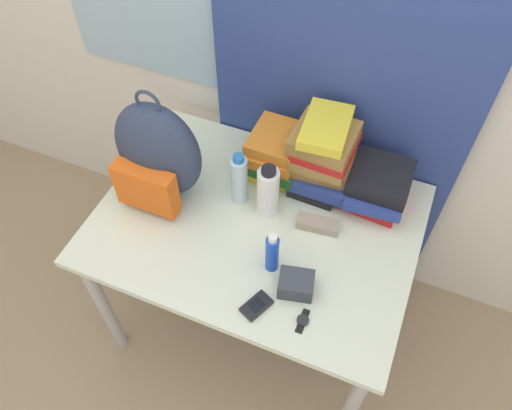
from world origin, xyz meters
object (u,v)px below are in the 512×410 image
(sunscreen_bottle, at_px, (272,253))
(cell_phone, at_px, (256,306))
(wristwatch, at_px, (303,321))
(book_stack_left, at_px, (277,152))
(book_stack_center, at_px, (324,155))
(backpack, at_px, (157,154))
(book_stack_right, at_px, (378,185))
(sports_bottle, at_px, (268,192))
(sunglasses_case, at_px, (318,224))
(water_bottle, at_px, (239,179))
(camera_pouch, at_px, (296,284))

(sunscreen_bottle, bearing_deg, cell_phone, -86.27)
(wristwatch, bearing_deg, cell_phone, -176.24)
(book_stack_left, xyz_separation_m, wristwatch, (0.31, -0.57, -0.09))
(book_stack_left, bearing_deg, book_stack_center, 1.62)
(book_stack_left, distance_m, cell_phone, 0.61)
(backpack, bearing_deg, book_stack_right, 19.57)
(sports_bottle, bearing_deg, book_stack_left, 102.05)
(book_stack_left, height_order, sports_bottle, sports_bottle)
(book_stack_right, relative_size, sports_bottle, 1.19)
(sunglasses_case, bearing_deg, book_stack_center, 105.47)
(book_stack_left, distance_m, sunglasses_case, 0.32)
(sports_bottle, distance_m, sunglasses_case, 0.22)
(book_stack_center, xyz_separation_m, water_bottle, (-0.25, -0.19, -0.04))
(water_bottle, bearing_deg, sunglasses_case, -2.87)
(book_stack_left, bearing_deg, wristwatch, -61.52)
(camera_pouch, bearing_deg, wristwatch, -58.77)
(book_stack_center, xyz_separation_m, camera_pouch, (0.07, -0.48, -0.11))
(book_stack_right, bearing_deg, camera_pouch, -106.76)
(backpack, height_order, wristwatch, backpack)
(cell_phone, bearing_deg, sunglasses_case, 77.59)
(sunscreen_bottle, relative_size, wristwatch, 2.10)
(book_stack_left, relative_size, sunscreen_bottle, 1.47)
(sports_bottle, xyz_separation_m, wristwatch, (0.27, -0.37, -0.10))
(sports_bottle, height_order, cell_phone, sports_bottle)
(sunscreen_bottle, xyz_separation_m, cell_phone, (0.01, -0.16, -0.08))
(book_stack_left, height_order, cell_phone, book_stack_left)
(book_stack_center, relative_size, book_stack_right, 1.11)
(book_stack_left, height_order, sunglasses_case, book_stack_left)
(book_stack_left, bearing_deg, sunglasses_case, -40.79)
(sports_bottle, bearing_deg, book_stack_right, 30.68)
(book_stack_right, xyz_separation_m, wristwatch, (-0.08, -0.58, -0.07))
(book_stack_left, relative_size, wristwatch, 3.08)
(backpack, bearing_deg, book_stack_center, 26.51)
(cell_phone, relative_size, sunglasses_case, 0.75)
(water_bottle, relative_size, cell_phone, 1.99)
(backpack, height_order, book_stack_center, backpack)
(cell_phone, bearing_deg, book_stack_left, 104.99)
(book_stack_left, relative_size, water_bottle, 1.15)
(book_stack_left, distance_m, water_bottle, 0.20)
(wristwatch, bearing_deg, backpack, 155.09)
(book_stack_right, bearing_deg, book_stack_left, -179.33)
(sunscreen_bottle, bearing_deg, book_stack_left, 109.00)
(book_stack_left, xyz_separation_m, water_bottle, (-0.07, -0.19, 0.01))
(backpack, relative_size, book_stack_center, 1.53)
(sports_bottle, height_order, sunscreen_bottle, sports_bottle)
(book_stack_right, bearing_deg, backpack, -160.43)
(book_stack_right, distance_m, wristwatch, 0.59)
(camera_pouch, bearing_deg, book_stack_left, 117.89)
(book_stack_right, xyz_separation_m, camera_pouch, (-0.14, -0.48, -0.04))
(book_stack_right, distance_m, sunscreen_bottle, 0.49)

